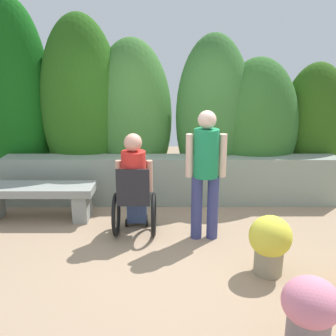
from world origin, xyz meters
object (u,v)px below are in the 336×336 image
object	(u,v)px
flower_pot_purple_near	(268,242)
flower_pot_red_accent	(309,310)
person_in_wheelchair	(133,188)
person_standing_companion	(204,167)
stone_bench	(35,197)

from	to	relation	value
flower_pot_purple_near	flower_pot_red_accent	size ratio (longest dim) A/B	1.06
flower_pot_purple_near	flower_pot_red_accent	world-z (taller)	flower_pot_purple_near
person_in_wheelchair	person_standing_companion	size ratio (longest dim) A/B	0.82
person_in_wheelchair	flower_pot_purple_near	world-z (taller)	person_in_wheelchair
person_in_wheelchair	flower_pot_purple_near	bearing A→B (deg)	-41.38
person_in_wheelchair	person_standing_companion	bearing A→B (deg)	-16.13
person_in_wheelchair	flower_pot_purple_near	distance (m)	1.78
flower_pot_purple_near	flower_pot_red_accent	xyz separation A→B (m)	(0.03, -1.10, -0.02)
person_in_wheelchair	flower_pot_red_accent	bearing A→B (deg)	-62.24
person_in_wheelchair	flower_pot_purple_near	xyz separation A→B (m)	(1.48, -0.96, -0.26)
stone_bench	person_standing_companion	world-z (taller)	person_standing_companion
person_in_wheelchair	person_standing_companion	world-z (taller)	person_standing_companion
flower_pot_purple_near	person_standing_companion	bearing A→B (deg)	125.71
stone_bench	person_standing_companion	size ratio (longest dim) A/B	1.01
person_in_wheelchair	person_standing_companion	xyz separation A→B (m)	(0.88, -0.12, 0.31)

